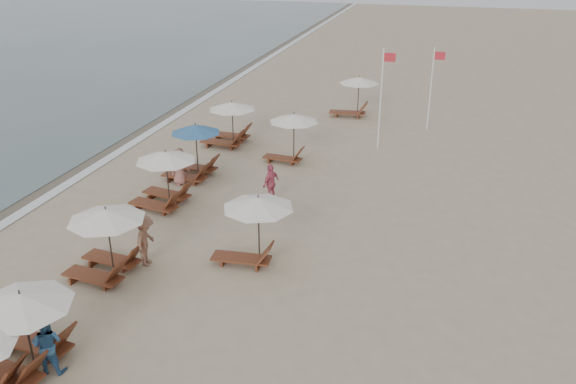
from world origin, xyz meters
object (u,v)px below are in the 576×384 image
(lounger_station_5, at_px, (228,124))
(beachgoer_far_b, at_px, (180,166))
(beachgoer_mid_a, at_px, (47,344))
(beachgoer_far_a, at_px, (271,183))
(lounger_station_1, at_px, (19,330))
(flag_pole_near, at_px, (382,95))
(beachgoer_mid_b, at_px, (146,241))
(inland_station_2, at_px, (354,93))
(inland_station_0, at_px, (251,222))
(lounger_station_4, at_px, (192,153))
(lounger_station_3, at_px, (162,179))
(inland_station_1, at_px, (290,131))
(lounger_station_2, at_px, (104,241))

(lounger_station_5, relative_size, beachgoer_far_b, 1.68)
(beachgoer_mid_a, distance_m, beachgoer_far_a, 10.95)
(lounger_station_1, bearing_deg, flag_pole_near, 71.54)
(flag_pole_near, bearing_deg, beachgoer_mid_a, -106.61)
(beachgoer_mid_b, height_order, beachgoer_far_a, beachgoer_mid_b)
(lounger_station_1, distance_m, beachgoer_far_a, 11.16)
(inland_station_2, distance_m, beachgoer_far_a, 12.45)
(inland_station_0, bearing_deg, beachgoer_far_b, 133.09)
(flag_pole_near, bearing_deg, lounger_station_4, -140.60)
(beachgoer_far_a, bearing_deg, lounger_station_4, -88.90)
(lounger_station_3, xyz_separation_m, lounger_station_5, (-0.22, 7.43, -0.07))
(lounger_station_5, height_order, inland_station_1, inland_station_1)
(inland_station_2, distance_m, beachgoer_far_b, 12.86)
(inland_station_0, xyz_separation_m, inland_station_1, (-1.27, 9.03, 0.06))
(lounger_station_3, xyz_separation_m, beachgoer_far_a, (3.81, 1.50, -0.35))
(beachgoer_far_b, bearing_deg, flag_pole_near, -5.22)
(lounger_station_1, distance_m, flag_pole_near, 19.10)
(inland_station_2, bearing_deg, beachgoer_mid_b, -100.62)
(lounger_station_5, xyz_separation_m, inland_station_2, (5.07, 6.46, 0.29))
(beachgoer_mid_a, height_order, beachgoer_far_a, beachgoer_far_a)
(lounger_station_1, xyz_separation_m, flag_pole_near, (6.03, 18.05, 1.57))
(inland_station_2, bearing_deg, inland_station_0, -90.78)
(lounger_station_4, relative_size, lounger_station_5, 0.94)
(lounger_station_4, xyz_separation_m, flag_pole_near, (7.11, 5.84, 1.54))
(inland_station_2, relative_size, beachgoer_far_b, 1.74)
(beachgoer_mid_a, bearing_deg, beachgoer_far_a, -111.02)
(lounger_station_4, height_order, flag_pole_near, flag_pole_near)
(inland_station_1, distance_m, inland_station_2, 8.15)
(inland_station_0, relative_size, flag_pole_near, 0.55)
(lounger_station_4, distance_m, inland_station_1, 4.57)
(beachgoer_mid_b, bearing_deg, lounger_station_5, -1.35)
(lounger_station_5, height_order, beachgoer_mid_a, lounger_station_5)
(lounger_station_2, distance_m, inland_station_1, 11.27)
(beachgoer_far_a, distance_m, flag_pole_near, 8.15)
(lounger_station_4, xyz_separation_m, beachgoer_mid_a, (1.74, -12.15, -0.35))
(lounger_station_5, bearing_deg, inland_station_2, 51.84)
(beachgoer_mid_a, xyz_separation_m, beachgoer_far_a, (2.17, 10.73, 0.00))
(inland_station_1, bearing_deg, beachgoer_far_a, -83.99)
(beachgoer_far_a, bearing_deg, beachgoer_mid_a, 9.61)
(inland_station_2, xyz_separation_m, beachgoer_mid_a, (-3.22, -23.12, -0.58))
(lounger_station_4, distance_m, inland_station_2, 12.04)
(inland_station_1, height_order, beachgoer_mid_a, inland_station_1)
(lounger_station_3, distance_m, lounger_station_4, 2.92)
(beachgoer_mid_b, xyz_separation_m, beachgoer_far_b, (-1.78, 6.25, -0.05))
(lounger_station_3, bearing_deg, beachgoer_far_a, 21.46)
(lounger_station_3, relative_size, lounger_station_4, 1.04)
(beachgoer_mid_b, distance_m, beachgoer_far_b, 6.50)
(beachgoer_mid_b, distance_m, flag_pole_near, 14.14)
(inland_station_2, bearing_deg, inland_station_1, -100.66)
(lounger_station_1, height_order, beachgoer_mid_a, lounger_station_1)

